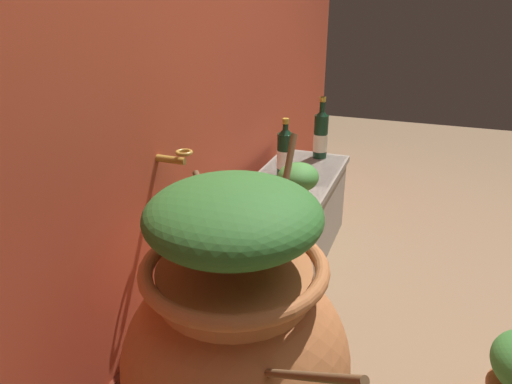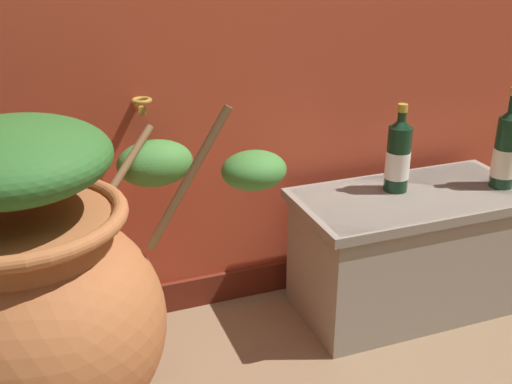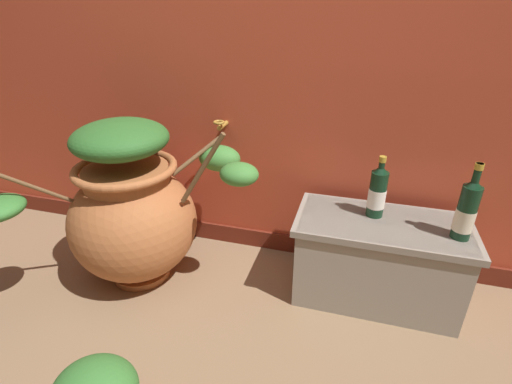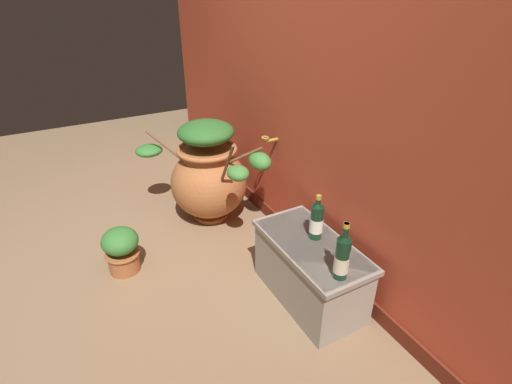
# 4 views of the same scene
# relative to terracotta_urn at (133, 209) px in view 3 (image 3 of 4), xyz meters

# --- Properties ---
(terracotta_urn) EXTENTS (1.09, 0.80, 0.81)m
(terracotta_urn) POSITION_rel_terracotta_urn_xyz_m (0.00, 0.00, 0.00)
(terracotta_urn) COLOR #B26638
(terracotta_urn) RESTS_ON ground_plane
(stone_ledge) EXTENTS (0.75, 0.38, 0.41)m
(stone_ledge) POSITION_rel_terracotta_urn_xyz_m (1.14, 0.17, -0.17)
(stone_ledge) COLOR #9E9384
(stone_ledge) RESTS_ON ground_plane
(wine_bottle_left) EXTENTS (0.08, 0.08, 0.32)m
(wine_bottle_left) POSITION_rel_terracotta_urn_xyz_m (1.43, 0.13, 0.15)
(wine_bottle_left) COLOR black
(wine_bottle_left) RESTS_ON stone_ledge
(wine_bottle_middle) EXTENTS (0.08, 0.08, 0.28)m
(wine_bottle_middle) POSITION_rel_terracotta_urn_xyz_m (1.09, 0.22, 0.14)
(wine_bottle_middle) COLOR black
(wine_bottle_middle) RESTS_ON stone_ledge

